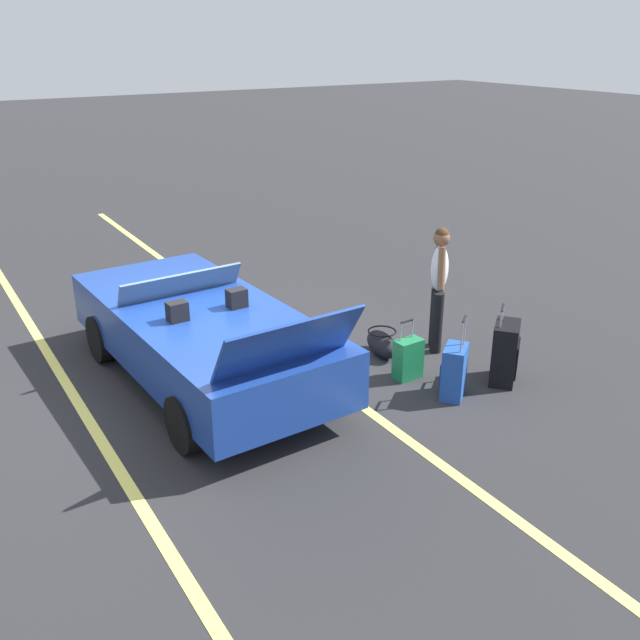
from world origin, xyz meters
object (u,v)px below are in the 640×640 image
convertible_car (195,330)px  duffel_bag (382,343)px  suitcase_large_black (505,353)px  suitcase_medium_bright (454,372)px  suitcase_small_carryon (408,359)px  traveler_person (439,282)px

convertible_car → duffel_bag: 2.41m
suitcase_large_black → suitcase_medium_bright: size_ratio=0.96×
convertible_car → suitcase_small_carryon: bearing=-126.3°
duffel_bag → traveler_person: (-0.22, -0.71, 0.77)m
suitcase_small_carryon → duffel_bag: bearing=166.9°
suitcase_medium_bright → duffel_bag: bearing=-37.6°
suitcase_small_carryon → duffel_bag: 0.72m
duffel_bag → suitcase_large_black: bearing=-149.5°
suitcase_large_black → traveler_person: (1.15, 0.09, 0.56)m
traveler_person → convertible_car: bearing=17.9°
duffel_bag → traveler_person: bearing=-106.9°
convertible_car → traveler_person: bearing=-110.2°
convertible_car → suitcase_medium_bright: size_ratio=4.38×
suitcase_medium_bright → duffel_bag: 1.35m
suitcase_small_carryon → traveler_person: traveler_person is taller
duffel_bag → traveler_person: traveler_person is taller
suitcase_medium_bright → traveler_person: bearing=-70.3°
convertible_car → suitcase_large_black: (-2.08, -3.06, -0.22)m
suitcase_medium_bright → duffel_bag: size_ratio=1.43×
duffel_bag → traveler_person: size_ratio=0.42×
traveler_person → suitcase_large_black: bearing=129.9°
suitcase_medium_bright → traveler_person: traveler_person is taller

